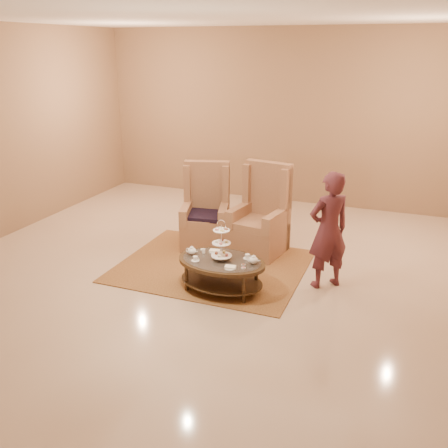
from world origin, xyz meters
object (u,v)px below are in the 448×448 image
at_px(tea_table, 221,265).
at_px(armchair_left, 206,218).
at_px(armchair_right, 261,223).
at_px(person, 329,230).

bearing_deg(tea_table, armchair_left, 124.14).
distance_m(tea_table, armchair_right, 1.52).
xyz_separation_m(tea_table, armchair_right, (0.08, 1.51, 0.11)).
bearing_deg(armchair_right, person, -25.99).
bearing_deg(armchair_left, person, -36.80).
relative_size(armchair_right, person, 0.88).
relative_size(armchair_left, armchair_right, 0.96).
bearing_deg(tea_table, armchair_right, 90.75).
xyz_separation_m(tea_table, armchair_left, (-0.85, 1.45, 0.09)).
xyz_separation_m(tea_table, person, (1.28, 0.66, 0.44)).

